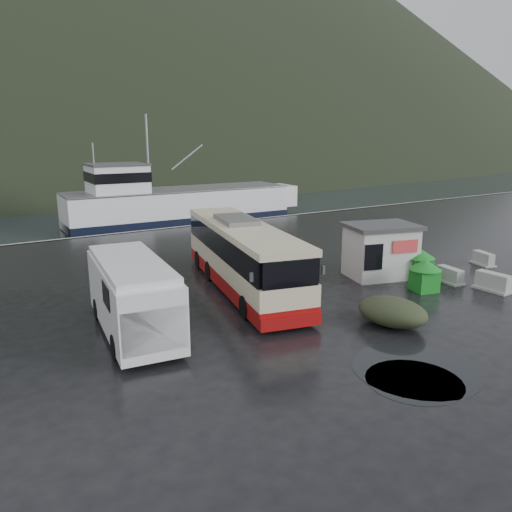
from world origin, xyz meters
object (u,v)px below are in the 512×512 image
jersey_barrier_a (449,282)px  jersey_barrier_c (483,265)px  waste_bin_left (423,291)px  ticket_kiosk (379,276)px  jersey_barrier_b (492,290)px  fishing_trawler (180,208)px  waste_bin_right (417,278)px  coach_bus (243,288)px  dome_tent (391,325)px  white_van (135,332)px

jersey_barrier_a → jersey_barrier_c: (4.56, 1.23, 0.00)m
waste_bin_left → ticket_kiosk: 2.90m
waste_bin_left → ticket_kiosk: ticket_kiosk is taller
jersey_barrier_b → fishing_trawler: size_ratio=0.07×
jersey_barrier_a → fishing_trawler: (-1.32, 30.70, 0.00)m
jersey_barrier_c → fishing_trawler: size_ratio=0.06×
waste_bin_left → waste_bin_right: size_ratio=0.96×
waste_bin_right → coach_bus: bearing=158.9°
waste_bin_left → waste_bin_right: waste_bin_right is taller
coach_bus → fishing_trawler: 27.27m
waste_bin_left → dome_tent: (-4.57, -2.28, 0.00)m
ticket_kiosk → fishing_trawler: size_ratio=0.14×
waste_bin_right → ticket_kiosk: (-1.43, 1.32, 0.00)m
coach_bus → fishing_trawler: (8.01, 26.07, 0.00)m
white_van → fishing_trawler: bearing=70.1°
coach_bus → waste_bin_right: bearing=-8.7°
waste_bin_left → dome_tent: bearing=-153.5°
waste_bin_left → waste_bin_right: bearing=48.0°
white_van → jersey_barrier_c: bearing=4.2°
waste_bin_right → jersey_barrier_a: (0.79, -1.33, 0.00)m
ticket_kiosk → jersey_barrier_c: (6.78, -1.41, 0.00)m
jersey_barrier_c → white_van: bearing=177.6°
waste_bin_right → jersey_barrier_b: size_ratio=0.94×
dome_tent → jersey_barrier_c: (11.34, 3.77, 0.00)m
fishing_trawler → waste_bin_left: bearing=-89.7°
ticket_kiosk → dome_tent: bearing=-115.9°
white_van → fishing_trawler: (14.24, 28.62, 0.00)m
white_van → waste_bin_right: size_ratio=4.27×
jersey_barrier_a → fishing_trawler: fishing_trawler is taller
waste_bin_right → jersey_barrier_c: waste_bin_right is taller
jersey_barrier_c → fishing_trawler: fishing_trawler is taller
coach_bus → jersey_barrier_b: (9.97, -6.56, 0.00)m
waste_bin_left → jersey_barrier_c: 6.93m
waste_bin_right → jersey_barrier_b: bearing=-66.3°
coach_bus → waste_bin_left: bearing=-22.0°
jersey_barrier_b → white_van: bearing=166.1°
waste_bin_left → jersey_barrier_a: bearing=6.5°
waste_bin_left → jersey_barrier_c: waste_bin_left is taller
waste_bin_left → waste_bin_right: 2.12m
white_van → dome_tent: (8.78, -4.61, 0.00)m
jersey_barrier_c → dome_tent: bearing=-161.6°
white_van → waste_bin_left: (13.36, -2.33, 0.00)m
jersey_barrier_a → fishing_trawler: size_ratio=0.06×
jersey_barrier_b → coach_bus: bearing=146.6°
dome_tent → jersey_barrier_b: bearing=4.6°
jersey_barrier_c → jersey_barrier_b: bearing=-141.1°
jersey_barrier_a → jersey_barrier_b: (0.64, -1.93, 0.00)m
waste_bin_left → coach_bus: bearing=145.6°
waste_bin_left → fishing_trawler: bearing=88.4°
dome_tent → jersey_barrier_c: bearing=18.4°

